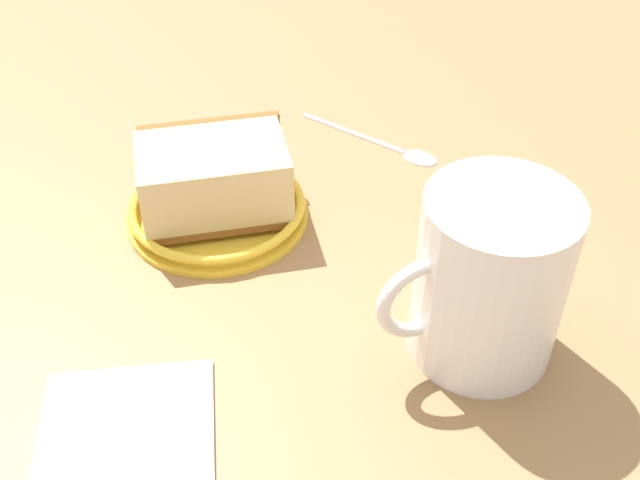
{
  "coord_description": "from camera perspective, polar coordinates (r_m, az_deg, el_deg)",
  "views": [
    {
      "loc": [
        35.6,
        -9.5,
        35.03
      ],
      "look_at": [
        0.73,
        4.65,
        3.0
      ],
      "focal_mm": 42.76,
      "sensor_mm": 36.0,
      "label": 1
    }
  ],
  "objects": [
    {
      "name": "cake_slice",
      "position": [
        0.55,
        -7.73,
        4.76
      ],
      "size": [
        9.06,
        11.44,
        5.17
      ],
      "color": "brown",
      "rests_on": "small_plate"
    },
    {
      "name": "tea_mug",
      "position": [
        0.44,
        12.49,
        -2.79
      ],
      "size": [
        8.57,
        11.39,
        10.9
      ],
      "color": "white",
      "rests_on": "ground_plane"
    },
    {
      "name": "small_plate",
      "position": [
        0.56,
        -7.46,
        2.35
      ],
      "size": [
        13.22,
        13.22,
        1.55
      ],
      "color": "yellow",
      "rests_on": "ground_plane"
    },
    {
      "name": "folded_napkin",
      "position": [
        0.44,
        -14.41,
        -14.49
      ],
      "size": [
        12.77,
        11.97,
        0.6
      ],
      "primitive_type": "cube",
      "rotation": [
        0.0,
        0.0,
        -0.27
      ],
      "color": "white",
      "rests_on": "ground_plane"
    },
    {
      "name": "teaspoon",
      "position": [
        0.63,
        5.7,
        7.0
      ],
      "size": [
        11.8,
        8.16,
        0.8
      ],
      "color": "silver",
      "rests_on": "ground_plane"
    },
    {
      "name": "ground_plane",
      "position": [
        0.52,
        -5.09,
        -4.46
      ],
      "size": [
        136.93,
        136.93,
        2.76
      ],
      "primitive_type": "cube",
      "color": "#936D47"
    }
  ]
}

